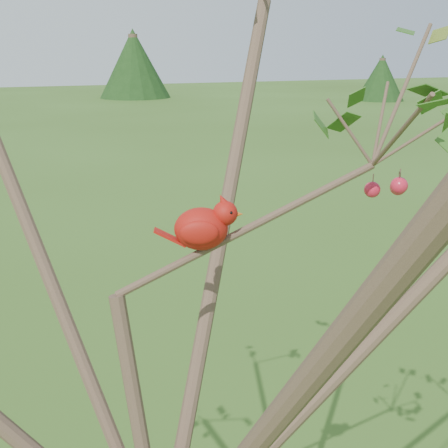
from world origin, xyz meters
name	(u,v)px	position (x,y,z in m)	size (l,w,h in m)	color
crabapple_tree	(163,233)	(0.03, -0.02, 2.12)	(2.35, 2.05, 2.95)	#463325
cardinal	(204,227)	(0.15, 0.08, 2.09)	(0.19, 0.12, 0.14)	red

